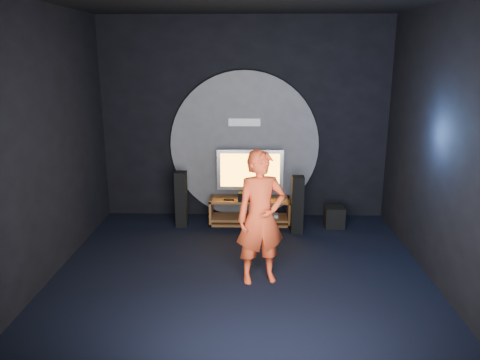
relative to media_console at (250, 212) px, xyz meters
The scene contains 14 objects.
floor 2.06m from the media_console, 93.12° to the right, with size 5.00×5.00×0.00m, color black.
back_wall 1.62m from the media_console, 103.95° to the left, with size 5.00×0.04×3.50m, color black.
front_wall 4.81m from the media_console, 91.41° to the right, with size 5.00×0.04×3.50m, color black.
left_wall 3.67m from the media_console, 141.87° to the right, with size 0.04×5.00×3.50m, color black.
right_wall 3.51m from the media_console, 40.64° to the right, with size 0.04×5.00×3.50m, color black.
wall_disc_panel 1.18m from the media_console, 105.84° to the left, with size 2.60×0.11×2.60m.
media_console is the anchor object (origin of this frame).
tv 0.72m from the media_console, 96.06° to the left, with size 1.14×0.22×0.84m.
center_speaker 0.36m from the media_console, 92.90° to the right, with size 0.40×0.15×0.15m, color black.
remote 0.47m from the media_console, 161.81° to the right, with size 0.18×0.05×0.02m, color black.
tower_speaker_left 1.22m from the media_console, behind, with size 0.19×0.21×0.96m, color black.
tower_speaker_right 0.92m from the media_console, 28.06° to the right, with size 0.19×0.21×0.96m, color black.
subwoofer 1.44m from the media_console, ahead, with size 0.32×0.32×0.36m, color black.
player 2.24m from the media_console, 86.12° to the right, with size 0.63×0.42×1.74m, color red.
Camera 1 is at (0.15, -5.65, 2.87)m, focal length 35.00 mm.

